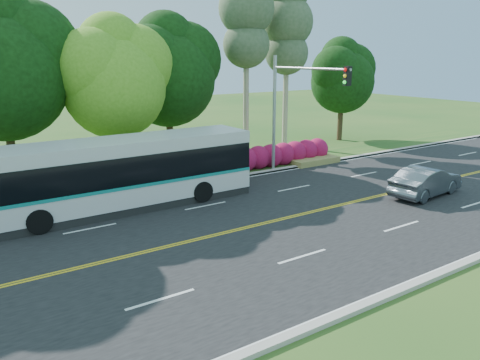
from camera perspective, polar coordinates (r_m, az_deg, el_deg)
ground at (r=19.92m, az=2.05°, el=-5.56°), size 120.00×120.00×0.00m
road at (r=19.92m, az=2.05°, el=-5.53°), size 60.00×14.00×0.02m
curb_north at (r=25.75m, az=-7.27°, el=-0.72°), size 60.00×0.30×0.15m
curb_south at (r=15.19m, az=18.42°, el=-12.91°), size 60.00×0.30×0.15m
grass_verge at (r=27.37m, az=-9.00°, el=0.11°), size 60.00×4.00×0.10m
lane_markings at (r=19.86m, az=1.83°, el=-5.55°), size 57.60×13.82×0.00m
tree_row at (r=27.86m, az=-22.36°, el=13.36°), size 44.70×9.10×13.84m
bougainvillea_hedge at (r=30.15m, az=4.12°, el=2.93°), size 9.50×2.25×1.50m
traffic_signal at (r=27.02m, az=6.72°, el=9.96°), size 0.42×6.10×7.00m
transit_bus at (r=22.28m, az=-14.17°, el=0.64°), size 12.57×2.88×3.28m
sedan at (r=25.63m, az=21.72°, el=-0.15°), size 4.69×2.05×1.50m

